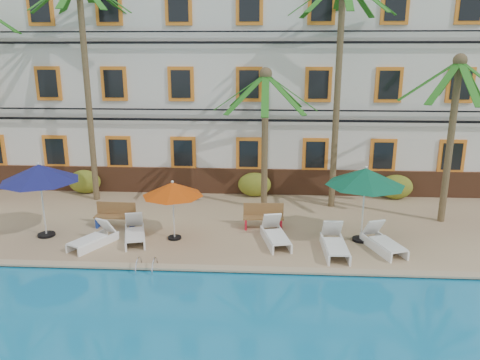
# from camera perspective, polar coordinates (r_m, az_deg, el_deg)

# --- Properties ---
(ground) EXTENTS (100.00, 100.00, 0.00)m
(ground) POSITION_cam_1_polar(r_m,az_deg,el_deg) (15.50, -5.73, -10.05)
(ground) COLOR #384C23
(ground) RESTS_ON ground
(pool_deck) EXTENTS (30.00, 12.00, 0.25)m
(pool_deck) POSITION_cam_1_polar(r_m,az_deg,el_deg) (20.04, -3.50, -3.58)
(pool_deck) COLOR tan
(pool_deck) RESTS_ON ground
(pool_coping) EXTENTS (30.00, 0.35, 0.06)m
(pool_coping) POSITION_cam_1_polar(r_m,az_deg,el_deg) (14.58, -6.32, -10.57)
(pool_coping) COLOR tan
(pool_coping) RESTS_ON pool_deck
(hotel_building) EXTENTS (25.40, 6.44, 10.22)m
(hotel_building) POSITION_cam_1_polar(r_m,az_deg,el_deg) (23.93, -2.25, 12.38)
(hotel_building) COLOR silver
(hotel_building) RESTS_ON pool_deck
(palm_b) EXTENTS (4.12, 4.12, 9.55)m
(palm_b) POSITION_cam_1_polar(r_m,az_deg,el_deg) (20.93, -18.37, 13.60)
(palm_b) COLOR brown
(palm_b) RESTS_ON pool_deck
(palm_c) EXTENTS (4.12, 4.12, 5.80)m
(palm_c) POSITION_cam_1_polar(r_m,az_deg,el_deg) (18.85, 3.08, 7.53)
(palm_c) COLOR brown
(palm_c) RESTS_ON pool_deck
(palm_d) EXTENTS (4.12, 4.12, 9.40)m
(palm_d) POSITION_cam_1_polar(r_m,az_deg,el_deg) (19.38, 11.97, 13.69)
(palm_d) COLOR brown
(palm_d) RESTS_ON pool_deck
(palm_e) EXTENTS (4.12, 4.12, 6.33)m
(palm_e) POSITION_cam_1_polar(r_m,az_deg,el_deg) (19.01, 24.58, 7.22)
(palm_e) COLOR brown
(palm_e) RESTS_ON pool_deck
(shrub_left) EXTENTS (1.50, 0.90, 1.10)m
(shrub_left) POSITION_cam_1_polar(r_m,az_deg,el_deg) (22.85, -18.42, -0.20)
(shrub_left) COLOR #2C631C
(shrub_left) RESTS_ON pool_deck
(shrub_mid) EXTENTS (1.50, 0.90, 1.10)m
(shrub_mid) POSITION_cam_1_polar(r_m,az_deg,el_deg) (21.23, 1.78, -0.55)
(shrub_mid) COLOR #2C631C
(shrub_mid) RESTS_ON pool_deck
(shrub_right) EXTENTS (1.50, 0.90, 1.10)m
(shrub_right) POSITION_cam_1_polar(r_m,az_deg,el_deg) (21.98, 18.45, -0.80)
(shrub_right) COLOR #2C631C
(shrub_right) RESTS_ON pool_deck
(umbrella_blue) EXTENTS (2.72, 2.72, 2.71)m
(umbrella_blue) POSITION_cam_1_polar(r_m,az_deg,el_deg) (17.59, -23.28, 0.75)
(umbrella_blue) COLOR black
(umbrella_blue) RESTS_ON pool_deck
(umbrella_red) EXTENTS (2.13, 2.13, 2.14)m
(umbrella_red) POSITION_cam_1_polar(r_m,az_deg,el_deg) (16.22, -8.21, -1.14)
(umbrella_red) COLOR black
(umbrella_red) RESTS_ON pool_deck
(umbrella_green) EXTENTS (2.69, 2.69, 2.69)m
(umbrella_green) POSITION_cam_1_polar(r_m,az_deg,el_deg) (16.31, 15.04, 0.33)
(umbrella_green) COLOR black
(umbrella_green) RESTS_ON pool_deck
(lounger_b) EXTENTS (1.39, 1.86, 0.84)m
(lounger_b) POSITION_cam_1_polar(r_m,az_deg,el_deg) (16.75, -17.40, -6.77)
(lounger_b) COLOR white
(lounger_b) RESTS_ON pool_deck
(lounger_c) EXTENTS (1.17, 1.98, 0.88)m
(lounger_c) POSITION_cam_1_polar(r_m,az_deg,el_deg) (16.83, -12.72, -6.26)
(lounger_c) COLOR white
(lounger_c) RESTS_ON pool_deck
(lounger_d) EXTENTS (1.10, 2.03, 0.91)m
(lounger_d) POSITION_cam_1_polar(r_m,az_deg,el_deg) (16.26, 4.33, -6.66)
(lounger_d) COLOR white
(lounger_d) RESTS_ON pool_deck
(lounger_e) EXTENTS (0.76, 2.02, 0.95)m
(lounger_e) POSITION_cam_1_polar(r_m,az_deg,el_deg) (15.76, 11.46, -7.63)
(lounger_e) COLOR white
(lounger_e) RESTS_ON pool_deck
(lounger_f) EXTENTS (1.27, 2.02, 0.90)m
(lounger_f) POSITION_cam_1_polar(r_m,az_deg,el_deg) (16.36, 17.01, -7.19)
(lounger_f) COLOR white
(lounger_f) RESTS_ON pool_deck
(bench_left) EXTENTS (1.52, 0.54, 0.93)m
(bench_left) POSITION_cam_1_polar(r_m,az_deg,el_deg) (18.20, -14.93, -4.12)
(bench_left) COLOR olive
(bench_left) RESTS_ON pool_deck
(bench_right) EXTENTS (1.52, 0.55, 0.93)m
(bench_right) POSITION_cam_1_polar(r_m,az_deg,el_deg) (17.49, 2.85, -4.39)
(bench_right) COLOR olive
(bench_right) RESTS_ON pool_deck
(pool_ladder) EXTENTS (0.54, 0.74, 0.74)m
(pool_ladder) POSITION_cam_1_polar(r_m,az_deg,el_deg) (14.76, -11.29, -10.58)
(pool_ladder) COLOR silver
(pool_ladder) RESTS_ON ground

